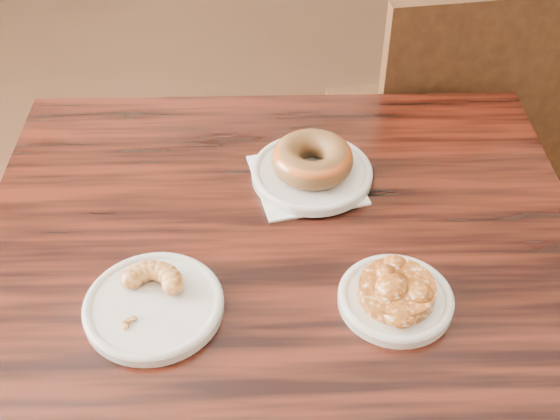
{
  "coord_description": "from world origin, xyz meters",
  "views": [
    {
      "loc": [
        -0.29,
        -0.77,
        1.42
      ],
      "look_at": [
        -0.3,
        -0.1,
        0.8
      ],
      "focal_mm": 45.0,
      "sensor_mm": 36.0,
      "label": 1
    }
  ],
  "objects_px": {
    "cruller_fragment": "(152,296)",
    "apple_fritter": "(397,288)",
    "glazed_donut": "(312,159)",
    "chair_far": "(441,140)"
  },
  "relations": [
    {
      "from": "cruller_fragment",
      "to": "apple_fritter",
      "type": "bearing_deg",
      "value": 3.33
    },
    {
      "from": "cruller_fragment",
      "to": "glazed_donut",
      "type": "bearing_deg",
      "value": 52.3
    },
    {
      "from": "apple_fritter",
      "to": "glazed_donut",
      "type": "bearing_deg",
      "value": 112.95
    },
    {
      "from": "apple_fritter",
      "to": "cruller_fragment",
      "type": "xyz_separation_m",
      "value": [
        -0.29,
        -0.02,
        -0.0
      ]
    },
    {
      "from": "glazed_donut",
      "to": "apple_fritter",
      "type": "height_order",
      "value": "glazed_donut"
    },
    {
      "from": "apple_fritter",
      "to": "cruller_fragment",
      "type": "relative_size",
      "value": 1.38
    },
    {
      "from": "chair_far",
      "to": "glazed_donut",
      "type": "distance_m",
      "value": 0.68
    },
    {
      "from": "glazed_donut",
      "to": "cruller_fragment",
      "type": "height_order",
      "value": "glazed_donut"
    },
    {
      "from": "apple_fritter",
      "to": "cruller_fragment",
      "type": "height_order",
      "value": "apple_fritter"
    },
    {
      "from": "chair_far",
      "to": "cruller_fragment",
      "type": "xyz_separation_m",
      "value": [
        -0.51,
        -0.75,
        0.32
      ]
    }
  ]
}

